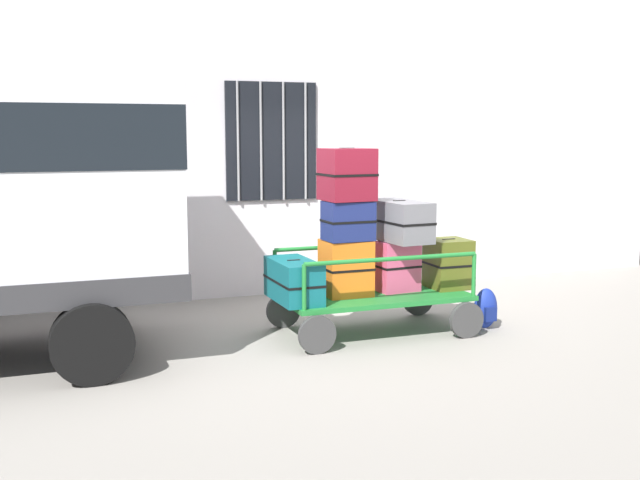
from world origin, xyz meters
name	(u,v)px	position (x,y,z in m)	size (l,w,h in m)	color
ground_plane	(343,334)	(0.00, 0.00, 0.00)	(40.00, 40.00, 0.00)	gray
building_wall	(276,102)	(0.00, 2.34, 2.50)	(12.00, 0.38, 5.00)	silver
luggage_cart	(373,301)	(0.32, -0.05, 0.35)	(2.03, 1.13, 0.43)	#1E722D
cart_railing	(373,259)	(0.32, -0.05, 0.80)	(1.91, 0.99, 0.47)	#1E722D
suitcase_left_bottom	(294,281)	(-0.58, -0.09, 0.63)	(0.41, 0.82, 0.42)	#0F5960
suitcase_midleft_bottom	(346,268)	(0.02, -0.02, 0.72)	(0.48, 0.44, 0.59)	orange
suitcase_midleft_middle	(348,221)	(0.02, -0.08, 1.21)	(0.50, 0.37, 0.41)	navy
suitcase_midleft_top	(347,174)	(0.02, -0.04, 1.69)	(0.52, 0.49, 0.54)	maroon
suitcase_center_bottom	(398,266)	(0.61, -0.04, 0.70)	(0.46, 0.31, 0.55)	#CC4C72
suitcase_center_middle	(399,221)	(0.61, -0.04, 1.19)	(0.47, 0.86, 0.43)	slate
suitcase_midright_bottom	(448,264)	(1.21, -0.06, 0.69)	(0.43, 0.45, 0.54)	#4C5119
backpack	(486,309)	(1.55, -0.31, 0.22)	(0.27, 0.22, 0.44)	navy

